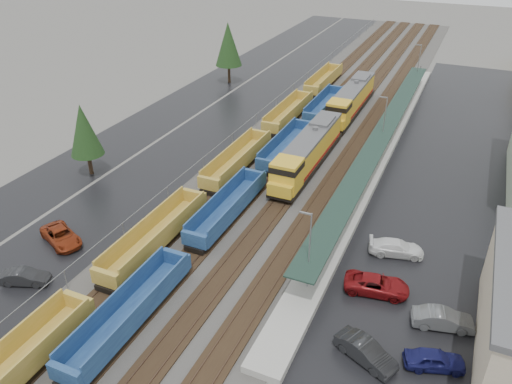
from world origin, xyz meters
TOP-DOWN VIEW (x-y plane):
  - ballast_strip at (0.00, 60.00)m, footprint 20.00×160.00m
  - trackbed at (-0.00, 60.00)m, footprint 14.60×160.00m
  - west_parking_lot at (-15.00, 60.00)m, footprint 10.00×160.00m
  - west_road at (-25.00, 60.00)m, footprint 9.00×160.00m
  - east_commuter_lot at (19.00, 50.00)m, footprint 16.00×100.00m
  - station_platform at (9.50, 50.01)m, footprint 3.00×80.00m
  - chainlink_fence at (-9.50, 58.44)m, footprint 0.08×160.04m
  - tree_west_near at (-22.00, 30.00)m, footprint 3.96×3.96m
  - tree_west_far at (-23.00, 70.00)m, footprint 4.84×4.84m
  - locomotive_lead at (2.00, 41.77)m, footprint 3.09×20.38m
  - locomotive_trail at (2.00, 62.77)m, footprint 3.09×20.38m
  - well_string_yellow at (-6.00, 29.46)m, footprint 2.78×106.00m
  - well_string_blue at (-2.00, 27.94)m, footprint 2.71×83.16m
  - parked_car_west_b at (-13.39, 11.13)m, footprint 2.87×4.42m
  - parked_car_west_c at (-14.88, 17.19)m, footprint 4.45×5.91m
  - parked_car_east_a at (15.72, 14.82)m, footprint 3.53×5.07m
  - parked_car_east_b at (14.89, 22.50)m, footprint 3.34×5.81m
  - parked_car_east_c at (15.46, 28.57)m, footprint 3.25×5.46m
  - parked_car_east_d at (20.40, 16.11)m, footprint 2.97×4.62m
  - parked_car_east_e at (20.50, 20.50)m, footprint 2.71×4.97m

SIDE VIEW (x-z plane):
  - west_parking_lot at x=-15.00m, z-range 0.00..0.02m
  - west_road at x=-25.00m, z-range 0.00..0.02m
  - east_commuter_lot at x=19.00m, z-range 0.00..0.02m
  - ballast_strip at x=0.00m, z-range 0.00..0.08m
  - trackbed at x=0.00m, z-range 0.05..0.27m
  - parked_car_west_b at x=-13.39m, z-range 0.00..1.38m
  - parked_car_east_d at x=20.40m, z-range 0.00..1.47m
  - station_platform at x=9.50m, z-range -3.27..4.73m
  - parked_car_east_c at x=15.46m, z-range 0.00..1.48m
  - parked_car_west_c at x=-14.88m, z-range 0.00..1.49m
  - parked_car_east_b at x=14.89m, z-range 0.00..1.53m
  - parked_car_east_e at x=20.50m, z-range 0.00..1.55m
  - parked_car_east_a at x=15.72m, z-range 0.00..1.58m
  - well_string_blue at x=-2.00m, z-range -0.01..2.39m
  - well_string_yellow at x=-6.00m, z-range -0.02..2.45m
  - chainlink_fence at x=-9.50m, z-range 0.60..2.62m
  - locomotive_lead at x=2.00m, z-range 0.15..4.76m
  - locomotive_trail at x=2.00m, z-range 0.15..4.76m
  - tree_west_near at x=-22.00m, z-range 1.32..10.32m
  - tree_west_far at x=-23.00m, z-range 1.62..12.62m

